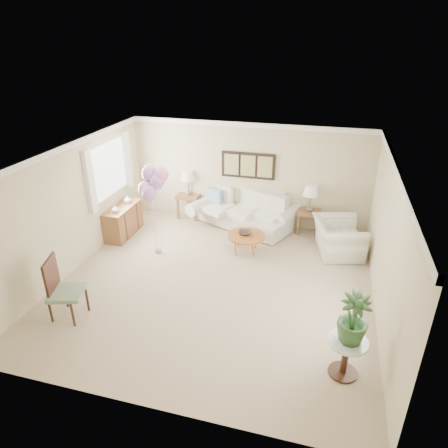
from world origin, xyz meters
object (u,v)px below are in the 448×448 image
(sofa, at_px, (245,212))
(balloon_cluster, at_px, (152,181))
(armchair, at_px, (338,238))
(accent_chair, at_px, (62,288))
(coffee_table, at_px, (246,236))

(sofa, bearing_deg, balloon_cluster, -130.31)
(armchair, distance_m, accent_chair, 5.77)
(sofa, height_order, armchair, sofa)
(sofa, xyz_separation_m, coffee_table, (0.32, -1.32, 0.02))
(sofa, xyz_separation_m, balloon_cluster, (-1.60, -1.88, 1.34))
(coffee_table, bearing_deg, balloon_cluster, -163.45)
(coffee_table, height_order, accent_chair, accent_chair)
(sofa, height_order, coffee_table, sofa)
(balloon_cluster, bearing_deg, sofa, 49.69)
(coffee_table, relative_size, balloon_cluster, 0.41)
(accent_chair, bearing_deg, coffee_table, 49.89)
(sofa, xyz_separation_m, armchair, (2.30, -0.82, 0.00))
(armchair, distance_m, balloon_cluster, 4.26)
(sofa, distance_m, armchair, 2.44)
(armchair, relative_size, balloon_cluster, 0.57)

